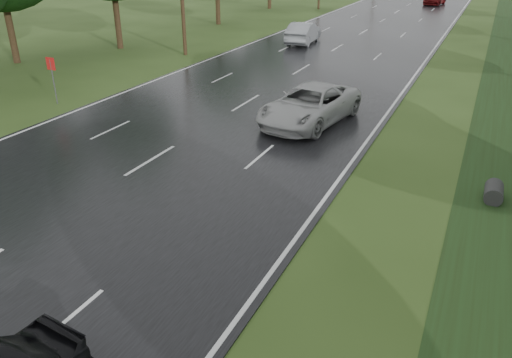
% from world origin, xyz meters
% --- Properties ---
extents(road, '(14.00, 180.00, 0.04)m').
position_xyz_m(road, '(0.00, 45.00, 0.02)').
color(road, black).
rests_on(road, ground).
extents(edge_stripe_east, '(0.12, 180.00, 0.01)m').
position_xyz_m(edge_stripe_east, '(6.75, 45.00, 0.04)').
color(edge_stripe_east, silver).
rests_on(edge_stripe_east, road).
extents(edge_stripe_west, '(0.12, 180.00, 0.01)m').
position_xyz_m(edge_stripe_west, '(-6.75, 45.00, 0.04)').
color(edge_stripe_west, silver).
rests_on(edge_stripe_west, road).
extents(center_line, '(0.12, 180.00, 0.01)m').
position_xyz_m(center_line, '(0.00, 45.00, 0.04)').
color(center_line, silver).
rests_on(center_line, road).
extents(drainage_ditch, '(2.20, 120.00, 0.56)m').
position_xyz_m(drainage_ditch, '(11.50, 18.71, 0.04)').
color(drainage_ditch, black).
rests_on(drainage_ditch, ground).
extents(road_sign, '(0.50, 0.06, 2.30)m').
position_xyz_m(road_sign, '(-8.50, 12.00, 1.64)').
color(road_sign, slate).
rests_on(road_sign, ground).
extents(white_pickup, '(3.58, 6.16, 1.61)m').
position_xyz_m(white_pickup, '(3.87, 14.46, 0.85)').
color(white_pickup, '#B8B8B8').
rests_on(white_pickup, road).
extents(silver_sedan, '(2.16, 5.08, 1.63)m').
position_xyz_m(silver_sedan, '(-3.02, 32.56, 0.85)').
color(silver_sedan, gray).
rests_on(silver_sedan, road).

